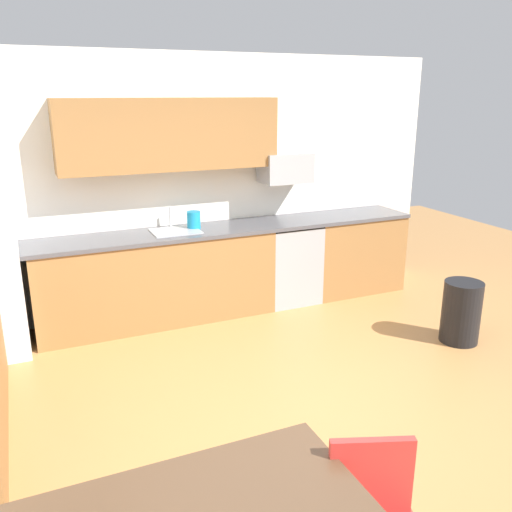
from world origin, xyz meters
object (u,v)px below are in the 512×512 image
oven_range (288,262)px  trash_bin (461,312)px  microwave (285,168)px  kettle (194,221)px

oven_range → trash_bin: bearing=-58.6°
microwave → trash_bin: bearing=-60.1°
microwave → trash_bin: size_ratio=0.90×
kettle → oven_range: bearing=-2.7°
microwave → trash_bin: microwave is taller
trash_bin → kettle: kettle is taller
trash_bin → kettle: 2.79m
oven_range → trash_bin: 1.94m
trash_bin → kettle: (-2.09, 1.70, 0.72)m
trash_bin → kettle: bearing=140.8°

